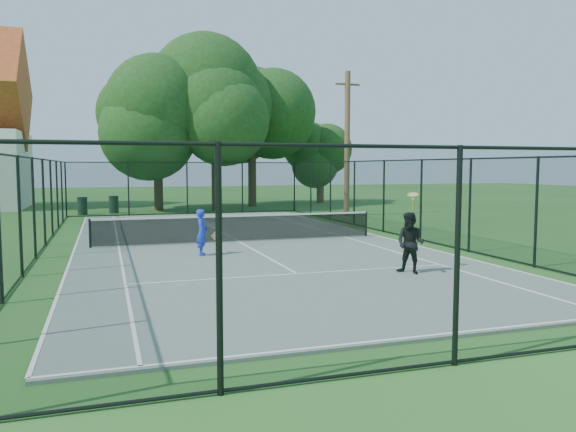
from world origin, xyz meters
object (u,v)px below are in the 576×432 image
object	(u,v)px
player_blue	(202,232)
trash_bin_left	(82,206)
trash_bin_right	(114,204)
tennis_net	(239,227)
player_black	(410,243)
utility_pole	(347,143)

from	to	relation	value
player_blue	trash_bin_left	bearing A→B (deg)	103.06
trash_bin_left	trash_bin_right	xyz separation A→B (m)	(1.71, 0.50, 0.00)
trash_bin_left	player_blue	xyz separation A→B (m)	(3.99, -17.19, 0.24)
tennis_net	trash_bin_right	xyz separation A→B (m)	(-4.03, 14.98, -0.06)
trash_bin_left	player_black	bearing A→B (deg)	-68.75
trash_bin_right	tennis_net	bearing A→B (deg)	-74.95
trash_bin_right	player_black	world-z (taller)	player_black
utility_pole	player_black	distance (m)	17.41
trash_bin_right	utility_pole	distance (m)	14.05
trash_bin_right	player_blue	size ratio (longest dim) A/B	0.73
utility_pole	tennis_net	bearing A→B (deg)	-132.34
utility_pole	player_black	size ratio (longest dim) A/B	3.90
utility_pole	trash_bin_right	bearing A→B (deg)	153.94
utility_pole	player_black	bearing A→B (deg)	-108.76
tennis_net	utility_pole	world-z (taller)	utility_pole
utility_pole	player_black	world-z (taller)	utility_pole
tennis_net	player_black	size ratio (longest dim) A/B	4.98
trash_bin_right	utility_pole	world-z (taller)	utility_pole
tennis_net	player_black	distance (m)	7.70
tennis_net	trash_bin_left	size ratio (longest dim) A/B	9.93
trash_bin_left	trash_bin_right	bearing A→B (deg)	16.32
tennis_net	trash_bin_left	xyz separation A→B (m)	(-5.74, 14.48, -0.07)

